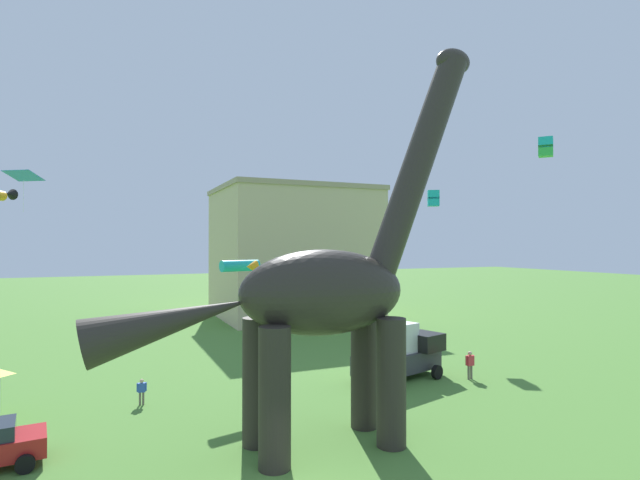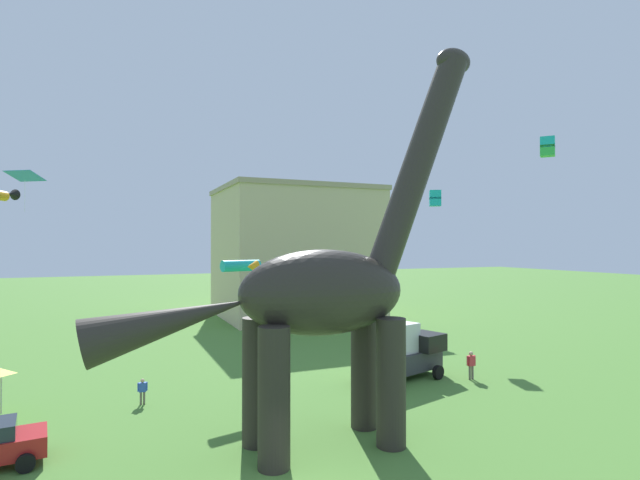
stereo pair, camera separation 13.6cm
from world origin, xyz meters
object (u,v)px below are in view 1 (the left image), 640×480
(dinosaur_sculpture, at_px, (322,292))
(kite_far_right, at_px, (546,147))
(person_strolling_adult, at_px, (470,362))
(person_far_spectator, at_px, (142,389))
(kite_near_low, at_px, (24,176))
(kite_mid_center, at_px, (433,198))
(kite_far_left, at_px, (242,266))
(parked_box_truck, at_px, (396,350))

(dinosaur_sculpture, relative_size, kite_far_right, 13.37)
(person_strolling_adult, distance_m, kite_far_right, 14.75)
(dinosaur_sculpture, relative_size, person_far_spectator, 13.11)
(kite_near_low, distance_m, kite_mid_center, 29.21)
(kite_far_left, bearing_deg, kite_near_low, -176.67)
(kite_far_left, bearing_deg, kite_far_right, -10.23)
(parked_box_truck, relative_size, kite_far_right, 4.86)
(parked_box_truck, xyz_separation_m, kite_mid_center, (9.33, 8.97, 9.95))
(parked_box_truck, relative_size, person_far_spectator, 4.77)
(kite_far_left, distance_m, kite_far_right, 20.81)
(kite_mid_center, bearing_deg, person_strolling_adult, -116.92)
(kite_mid_center, bearing_deg, kite_far_right, -83.03)
(person_strolling_adult, xyz_separation_m, kite_mid_center, (5.49, 10.81, 10.62))
(person_far_spectator, xyz_separation_m, person_strolling_adult, (17.69, -2.78, 0.22))
(kite_far_right, bearing_deg, kite_near_low, 174.50)
(person_strolling_adult, relative_size, kite_mid_center, 1.24)
(dinosaur_sculpture, xyz_separation_m, kite_far_left, (-0.76, 9.21, 0.67))
(dinosaur_sculpture, height_order, person_strolling_adult, dinosaur_sculpture)
(parked_box_truck, distance_m, kite_far_left, 10.11)
(person_far_spectator, height_order, kite_far_left, kite_far_left)
(dinosaur_sculpture, bearing_deg, parked_box_truck, 71.90)
(person_far_spectator, relative_size, kite_far_right, 1.02)
(parked_box_truck, distance_m, kite_mid_center, 16.32)
(kite_mid_center, bearing_deg, dinosaur_sculpture, -136.97)
(dinosaur_sculpture, xyz_separation_m, kite_far_right, (18.34, 5.76, 8.15))
(person_far_spectator, distance_m, kite_far_right, 27.90)
(person_far_spectator, xyz_separation_m, kite_mid_center, (23.17, 8.02, 10.84))
(parked_box_truck, relative_size, kite_far_left, 2.54)
(parked_box_truck, height_order, person_far_spectator, parked_box_truck)
(person_far_spectator, height_order, kite_far_right, kite_far_right)
(person_far_spectator, relative_size, kite_far_left, 0.53)
(person_strolling_adult, bearing_deg, dinosaur_sculpture, 58.32)
(parked_box_truck, distance_m, person_strolling_adult, 4.31)
(kite_far_right, relative_size, kite_mid_center, 0.95)
(kite_near_low, xyz_separation_m, kite_mid_center, (28.26, 7.36, 0.67))
(parked_box_truck, relative_size, kite_mid_center, 4.60)
(person_far_spectator, bearing_deg, kite_near_low, 77.76)
(person_far_spectator, height_order, person_strolling_adult, person_strolling_adult)
(parked_box_truck, distance_m, kite_far_right, 16.37)
(kite_far_right, bearing_deg, parked_box_truck, 173.34)
(dinosaur_sculpture, xyz_separation_m, person_strolling_adult, (11.61, 5.15, -4.95))
(person_strolling_adult, height_order, kite_far_right, kite_far_right)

